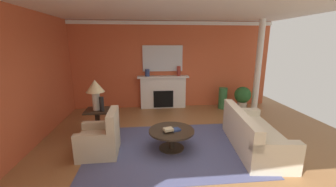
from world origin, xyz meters
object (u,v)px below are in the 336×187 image
side_table (98,121)px  vase_mantel_left (147,73)px  vase_mantel_right (179,71)px  coffee_table (172,135)px  vase_tall_corner (223,98)px  fireplace (163,93)px  armchair_near_window (101,140)px  vase_on_side_table (102,104)px  sofa (252,136)px  potted_plant (243,96)px  mantel_mirror (163,58)px  table_lamp (95,89)px

side_table → vase_mantel_left: size_ratio=2.86×
side_table → vase_mantel_right: vase_mantel_right is taller
coffee_table → vase_tall_corner: 3.52m
fireplace → vase_mantel_right: bearing=-5.1°
armchair_near_window → vase_mantel_left: bearing=71.6°
fireplace → vase_on_side_table: 2.90m
armchair_near_window → vase_on_side_table: vase_on_side_table is taller
fireplace → sofa: 3.67m
vase_mantel_left → vase_on_side_table: bearing=-115.9°
side_table → potted_plant: 4.82m
vase_mantel_left → vase_tall_corner: bearing=-5.4°
mantel_mirror → vase_tall_corner: 2.56m
sofa → vase_mantel_right: (-1.18, 3.17, 1.04)m
side_table → mantel_mirror: bearing=52.3°
armchair_near_window → potted_plant: (4.29, 2.54, 0.19)m
mantel_mirror → table_lamp: bearing=-127.7°
mantel_mirror → sofa: bearing=-62.6°
vase_on_side_table → vase_mantel_right: size_ratio=1.03×
vase_tall_corner → potted_plant: (0.60, -0.28, 0.11)m
side_table → vase_on_side_table: (0.15, -0.12, 0.48)m
vase_mantel_left → mantel_mirror: bearing=17.2°
armchair_near_window → vase_mantel_right: (2.12, 3.07, 1.03)m
fireplace → vase_mantel_right: 0.96m
sofa → vase_mantel_left: 4.03m
coffee_table → vase_mantel_right: size_ratio=2.95×
potted_plant → fireplace: bearing=168.0°
side_table → vase_mantel_right: 3.35m
fireplace → armchair_near_window: 3.50m
coffee_table → vase_on_side_table: vase_on_side_table is taller
potted_plant → mantel_mirror: bearing=165.5°
vase_mantel_left → vase_tall_corner: 2.83m
mantel_mirror → table_lamp: size_ratio=1.87×
sofa → vase_tall_corner: size_ratio=2.90×
fireplace → armchair_near_window: fireplace is taller
armchair_near_window → vase_mantel_right: size_ratio=2.80×
coffee_table → vase_mantel_left: bearing=99.2°
mantel_mirror → side_table: bearing=-127.7°
fireplace → vase_mantel_left: 0.92m
fireplace → vase_on_side_table: fireplace is taller
vase_tall_corner → side_table: bearing=-153.9°
side_table → vase_mantel_right: size_ratio=2.07×
sofa → potted_plant: (0.98, 2.64, 0.19)m
vase_mantel_left → sofa: bearing=-54.2°
sofa → side_table: (-3.55, 0.99, 0.10)m
coffee_table → vase_mantel_left: 3.20m
vase_mantel_left → armchair_near_window: bearing=-108.4°
mantel_mirror → potted_plant: mantel_mirror is taller
mantel_mirror → vase_tall_corner: (2.11, -0.42, -1.39)m
mantel_mirror → sofa: size_ratio=0.64×
sofa → vase_on_side_table: size_ratio=6.26×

